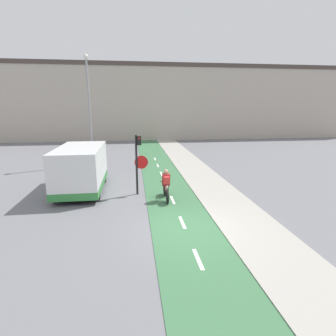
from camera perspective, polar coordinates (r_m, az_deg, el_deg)
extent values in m
plane|color=slate|center=(9.89, 3.68, -13.06)|extent=(120.00, 120.00, 0.00)
cube|color=#3D7047|center=(9.88, 3.68, -13.01)|extent=(2.50, 60.00, 0.02)
cube|color=white|center=(8.18, 6.56, -19.07)|extent=(0.12, 1.10, 0.00)
cube|color=white|center=(10.32, 3.13, -11.73)|extent=(0.12, 1.10, 0.00)
cube|color=white|center=(12.60, 1.01, -6.96)|extent=(0.12, 1.10, 0.00)
cube|color=white|center=(14.94, -0.43, -3.65)|extent=(0.12, 1.10, 0.00)
cube|color=white|center=(17.33, -1.47, -1.25)|extent=(0.12, 1.10, 0.00)
cube|color=white|center=(19.75, -2.25, 0.56)|extent=(0.12, 1.10, 0.00)
cube|color=white|center=(22.19, -2.86, 1.98)|extent=(0.12, 1.10, 0.00)
cube|color=#A8A399|center=(10.60, 17.06, -11.62)|extent=(2.40, 60.00, 0.05)
cube|color=#B2A899|center=(36.63, -4.97, 13.62)|extent=(60.00, 5.00, 9.17)
cube|color=#473D38|center=(36.97, -5.13, 21.13)|extent=(60.00, 5.20, 0.50)
cylinder|color=black|center=(13.14, -6.84, 0.58)|extent=(0.11, 0.11, 3.02)
cube|color=black|center=(12.93, -6.30, 5.96)|extent=(0.20, 0.20, 0.44)
sphere|color=red|center=(12.81, -6.30, 6.38)|extent=(0.09, 0.09, 0.09)
cone|color=red|center=(13.11, -5.83, 1.25)|extent=(0.67, 0.01, 0.67)
cone|color=silver|center=(13.12, -5.83, 1.25)|extent=(0.60, 0.02, 0.60)
cylinder|color=gray|center=(20.43, -16.66, 11.20)|extent=(0.14, 0.14, 7.63)
sphere|color=silver|center=(20.69, -17.44, 22.10)|extent=(0.36, 0.36, 0.36)
cylinder|color=black|center=(12.10, -0.14, -6.23)|extent=(0.07, 0.68, 0.68)
cylinder|color=black|center=(13.09, -0.75, -4.69)|extent=(0.07, 0.68, 0.68)
cylinder|color=maroon|center=(12.73, -0.57, -4.39)|extent=(0.04, 0.67, 0.42)
cylinder|color=maroon|center=(12.26, -0.29, -5.00)|extent=(0.04, 0.35, 0.44)
cylinder|color=maroon|center=(12.51, -0.48, -3.69)|extent=(0.04, 0.98, 0.07)
cylinder|color=maroon|center=(12.29, -0.26, -5.95)|extent=(0.04, 0.40, 0.05)
cylinder|color=black|center=(12.97, -0.75, -2.92)|extent=(0.46, 0.03, 0.03)
cube|color=maroon|center=(12.32, -0.42, -2.52)|extent=(0.36, 0.31, 0.59)
sphere|color=tan|center=(12.26, -0.44, -0.77)|extent=(0.22, 0.22, 0.22)
cylinder|color=#232328|center=(12.40, -0.85, -4.55)|extent=(0.04, 0.07, 0.42)
cylinder|color=#232328|center=(12.43, 0.06, -4.51)|extent=(0.04, 0.07, 0.42)
cube|color=red|center=(12.14, -0.31, -2.66)|extent=(0.28, 0.23, 0.39)
cube|color=silver|center=(14.38, -18.41, 0.21)|extent=(2.17, 4.59, 2.10)
cube|color=#33843D|center=(14.59, -18.16, -3.12)|extent=(2.18, 4.60, 0.36)
cube|color=black|center=(16.50, -17.09, 3.23)|extent=(1.96, 0.04, 0.70)
cylinder|color=black|center=(16.22, -20.62, -1.96)|extent=(0.18, 0.70, 0.70)
cylinder|color=black|center=(15.88, -13.73, -1.78)|extent=(0.18, 0.70, 0.70)
cylinder|color=black|center=(13.45, -23.37, -5.28)|extent=(0.18, 0.70, 0.70)
cylinder|color=black|center=(13.04, -15.05, -5.18)|extent=(0.18, 0.70, 0.70)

